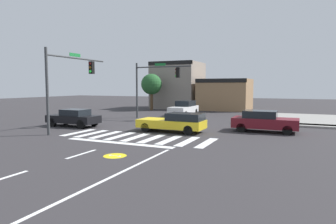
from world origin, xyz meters
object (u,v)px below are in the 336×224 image
(traffic_signal_northwest, at_px, (156,80))
(car_yellow, at_px, (175,122))
(roadside_tree, at_px, (151,84))
(car_black, at_px, (74,118))
(car_maroon, at_px, (264,121))
(car_white, at_px, (184,108))
(traffic_signal_southwest, at_px, (70,75))

(traffic_signal_northwest, relative_size, car_yellow, 1.25)
(traffic_signal_northwest, distance_m, roadside_tree, 9.99)
(traffic_signal_northwest, xyz_separation_m, car_black, (-3.36, -7.59, -3.08))
(traffic_signal_northwest, distance_m, car_maroon, 11.75)
(car_white, relative_size, car_maroon, 1.10)
(car_yellow, distance_m, roadside_tree, 18.68)
(traffic_signal_northwest, height_order, car_white, traffic_signal_northwest)
(traffic_signal_southwest, height_order, car_white, traffic_signal_southwest)
(car_yellow, bearing_deg, car_maroon, -154.51)
(car_black, distance_m, car_maroon, 14.26)
(traffic_signal_northwest, bearing_deg, traffic_signal_southwest, -102.20)
(traffic_signal_southwest, height_order, car_yellow, traffic_signal_southwest)
(traffic_signal_southwest, distance_m, car_white, 14.16)
(car_yellow, relative_size, roadside_tree, 0.97)
(traffic_signal_southwest, height_order, roadside_tree, traffic_signal_southwest)
(car_black, distance_m, car_yellow, 8.34)
(car_black, relative_size, roadside_tree, 0.88)
(car_maroon, bearing_deg, car_white, 137.53)
(traffic_signal_southwest, relative_size, car_yellow, 1.30)
(traffic_signal_southwest, bearing_deg, car_yellow, -71.03)
(roadside_tree, bearing_deg, car_yellow, -57.65)
(traffic_signal_southwest, xyz_separation_m, roadside_tree, (-2.92, 18.01, -0.55))
(traffic_signal_northwest, distance_m, car_yellow, 9.07)
(traffic_signal_southwest, distance_m, car_yellow, 8.05)
(traffic_signal_northwest, bearing_deg, car_black, -113.88)
(car_white, distance_m, roadside_tree, 8.25)
(car_yellow, bearing_deg, roadside_tree, -57.65)
(car_maroon, relative_size, roadside_tree, 0.91)
(traffic_signal_southwest, relative_size, car_maroon, 1.38)
(roadside_tree, bearing_deg, car_maroon, -40.01)
(car_black, xyz_separation_m, car_yellow, (8.31, 0.65, -0.01))
(car_black, xyz_separation_m, car_maroon, (13.87, 3.30, 0.05))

